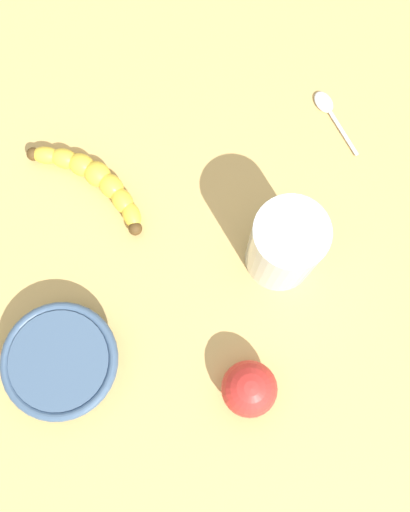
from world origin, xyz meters
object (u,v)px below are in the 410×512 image
object	(u,v)px
banana	(93,179)
smoothie_glass	(285,243)
ceramic_bowl	(62,361)
teaspoon	(326,106)
apple_fruit	(249,389)

from	to	relation	value
banana	smoothie_glass	size ratio (longest dim) A/B	1.47
banana	smoothie_glass	world-z (taller)	smoothie_glass
banana	ceramic_bowl	distance (cm)	24.98
banana	teaspoon	xyz separation A→B (cm)	(-20.36, 28.51, -1.31)
banana	ceramic_bowl	world-z (taller)	ceramic_bowl
ceramic_bowl	teaspoon	distance (cm)	51.09
apple_fruit	teaspoon	size ratio (longest dim) A/B	0.76
banana	teaspoon	bearing A→B (deg)	-123.52
banana	ceramic_bowl	size ratio (longest dim) A/B	1.30
apple_fruit	banana	bearing A→B (deg)	-127.78
ceramic_bowl	apple_fruit	bearing A→B (deg)	97.56
banana	apple_fruit	size ratio (longest dim) A/B	2.72
teaspoon	banana	bearing A→B (deg)	82.44
banana	teaspoon	size ratio (longest dim) A/B	2.06
apple_fruit	smoothie_glass	bearing A→B (deg)	-178.96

